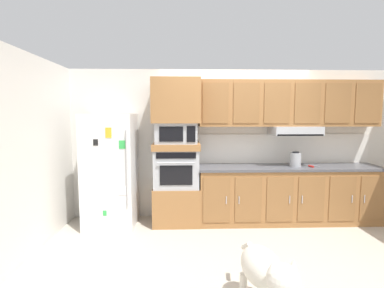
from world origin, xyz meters
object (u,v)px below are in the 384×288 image
Objects in this scene: built_in_oven at (177,168)px; dog at (266,271)px; refrigerator at (111,170)px; electric_kettle at (295,159)px; screwdriver at (312,166)px; microwave at (176,133)px.

built_in_oven is 2.39m from dog.
refrigerator is 7.33× the size of electric_kettle.
microwave is at bearing 177.13° from screwdriver.
screwdriver is at bearing -2.87° from built_in_oven.
dog is (0.81, -2.19, -0.50)m from built_in_oven.
built_in_oven is 1.91m from electric_kettle.
refrigerator is at bearing -176.25° from built_in_oven.
built_in_oven is 4.45× the size of screwdriver.
dog is (-1.09, -2.14, -0.63)m from electric_kettle.
refrigerator is 2.85m from dog.
built_in_oven is at bearing 177.13° from screwdriver.
electric_kettle is at bearing -1.42° from built_in_oven.
refrigerator reaches higher than electric_kettle.
screwdriver is at bearing -14.16° from electric_kettle.
electric_kettle is (1.91, -0.05, 0.13)m from built_in_oven.
microwave reaches higher than dog.
dog is (0.81, -2.19, -1.06)m from microwave.
refrigerator is 11.18× the size of screwdriver.
microwave is at bearing -169.37° from dog.
refrigerator is 2.73× the size of microwave.
electric_kettle reaches higher than screwdriver.
built_in_oven is at bearing 179.23° from microwave.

